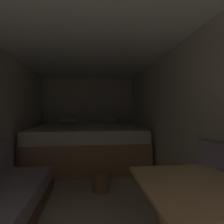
% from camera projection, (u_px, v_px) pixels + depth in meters
% --- Properties ---
extents(ground_plane, '(6.90, 6.90, 0.00)m').
position_uv_depth(ground_plane, '(86.00, 196.00, 2.36)').
color(ground_plane, beige).
extents(wall_back, '(2.51, 0.05, 2.03)m').
position_uv_depth(wall_back, '(89.00, 115.00, 4.80)').
color(wall_back, beige).
rests_on(wall_back, ground).
extents(wall_right, '(0.05, 4.90, 2.03)m').
position_uv_depth(wall_right, '(173.00, 120.00, 2.49)').
color(wall_right, beige).
rests_on(wall_right, ground).
extents(ceiling_slab, '(2.51, 4.90, 0.05)m').
position_uv_depth(ceiling_slab, '(86.00, 43.00, 2.33)').
color(ceiling_slab, white).
rests_on(ceiling_slab, wall_left).
extents(bed, '(2.29, 1.82, 0.96)m').
position_uv_depth(bed, '(88.00, 144.00, 3.84)').
color(bed, tan).
rests_on(bed, ground).
extents(dinette_table, '(0.61, 0.68, 0.74)m').
position_uv_depth(dinette_table, '(194.00, 202.00, 1.01)').
color(dinette_table, tan).
rests_on(dinette_table, ground).
extents(wicker_basket, '(0.24, 0.24, 0.25)m').
position_uv_depth(wicker_basket, '(101.00, 182.00, 2.52)').
color(wicker_basket, olive).
rests_on(wicker_basket, ground).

